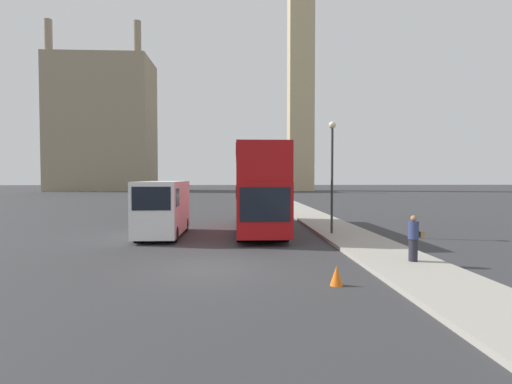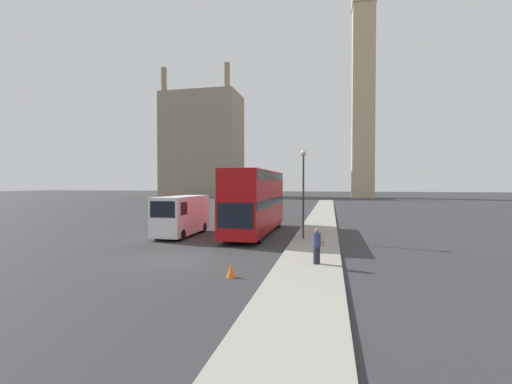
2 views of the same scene
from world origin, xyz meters
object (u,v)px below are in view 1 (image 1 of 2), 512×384
clock_tower (301,31)px  white_van (163,207)px  street_lamp (332,160)px  red_double_decker_bus (258,185)px  pedestrian (414,238)px

clock_tower → white_van: clock_tower is taller
clock_tower → street_lamp: 78.48m
clock_tower → red_double_decker_bus: 77.48m
red_double_decker_bus → street_lamp: street_lamp is taller
clock_tower → pedestrian: bearing=-96.3°
red_double_decker_bus → clock_tower: bearing=79.0°
white_van → pedestrian: bearing=-36.4°
red_double_decker_bus → white_van: 5.41m
red_double_decker_bus → white_van: bearing=-156.9°
pedestrian → street_lamp: bearing=99.4°
pedestrian → white_van: bearing=143.6°
red_double_decker_bus → pedestrian: (4.73, -9.15, -1.62)m
clock_tower → white_van: 80.74m
white_van → pedestrian: size_ratio=3.65×
white_van → clock_tower: bearing=75.5°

